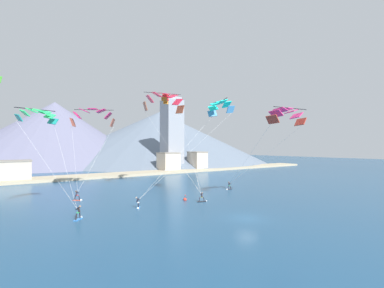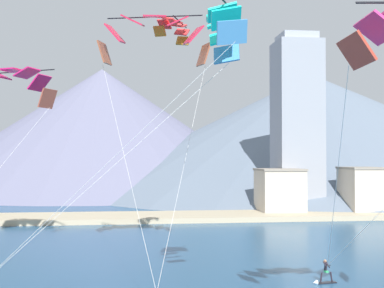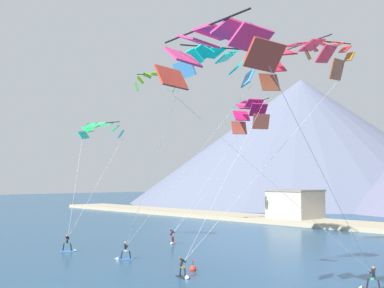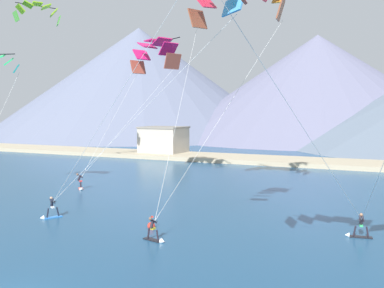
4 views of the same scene
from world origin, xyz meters
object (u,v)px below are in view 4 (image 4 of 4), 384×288
Objects in this scene: parafoil_kite_mid_center at (154,52)px; kitesurfer_near_lead at (50,212)px; kitesurfer_far_left at (357,230)px; race_marker_buoy at (151,226)px; parafoil_kite_distant_high_outer at (37,11)px; kitesurfer_near_trail at (155,234)px; kitesurfer_mid_center at (80,184)px.

kitesurfer_near_lead is at bearing -84.95° from parafoil_kite_mid_center.
kitesurfer_far_left is 14.09m from race_marker_buoy.
parafoil_kite_mid_center is at bearing 3.36° from parafoil_kite_distant_high_outer.
parafoil_kite_distant_high_outer is 39.13m from race_marker_buoy.
race_marker_buoy is (27.65, -17.43, -21.52)m from parafoil_kite_distant_high_outer.
race_marker_buoy is at bearing -60.53° from parafoil_kite_mid_center.
parafoil_kite_mid_center is 2.69× the size of parafoil_kite_distant_high_outer.
kitesurfer_near_lead is at bearing 170.75° from kitesurfer_near_trail.
parafoil_kite_mid_center is 15.08× the size of race_marker_buoy.
kitesurfer_near_trail is 0.12× the size of parafoil_kite_mid_center.
kitesurfer_near_lead is 0.97× the size of kitesurfer_near_trail.
parafoil_kite_distant_high_outer is 5.60× the size of race_marker_buoy.
kitesurfer_near_lead is 24.44m from parafoil_kite_mid_center.
parafoil_kite_mid_center reaches higher than race_marker_buoy.
parafoil_kite_distant_high_outer is (-41.17, 13.49, 21.21)m from kitesurfer_far_left.
kitesurfer_near_lead is 0.97× the size of kitesurfer_mid_center.
kitesurfer_near_trail is 20.81m from kitesurfer_mid_center.
kitesurfer_mid_center is 25.83m from parafoil_kite_distant_high_outer.
kitesurfer_near_lead is 0.11× the size of parafoil_kite_mid_center.
kitesurfer_mid_center is at bearing -117.20° from parafoil_kite_mid_center.
kitesurfer_mid_center is at bearing 167.94° from kitesurfer_far_left.
race_marker_buoy is at bearing -32.22° from parafoil_kite_distant_high_outer.
kitesurfer_near_trail is 1.00× the size of kitesurfer_mid_center.
kitesurfer_far_left is at bearing 12.17° from kitesurfer_near_lead.
parafoil_kite_mid_center reaches higher than kitesurfer_far_left.
parafoil_kite_distant_high_outer is at bearing 149.99° from kitesurfer_mid_center.
kitesurfer_far_left is 31.72m from parafoil_kite_mid_center.
kitesurfer_near_trail is 1.00× the size of kitesurfer_far_left.
parafoil_kite_distant_high_outer is (-18.94, 18.28, 21.18)m from kitesurfer_near_lead.
race_marker_buoy is at bearing -34.06° from kitesurfer_mid_center.
kitesurfer_mid_center reaches higher than kitesurfer_near_lead.
race_marker_buoy is at bearing 5.62° from kitesurfer_near_lead.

